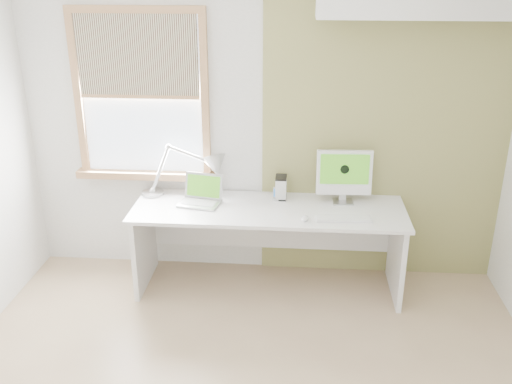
# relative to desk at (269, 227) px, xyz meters

# --- Properties ---
(room) EXTENTS (4.04, 3.54, 2.64)m
(room) POSITION_rel_desk_xyz_m (-0.08, -1.44, 0.77)
(room) COLOR tan
(room) RESTS_ON ground
(accent_wall) EXTENTS (2.00, 0.02, 2.60)m
(accent_wall) POSITION_rel_desk_xyz_m (0.92, 0.30, 0.77)
(accent_wall) COLOR #908E52
(accent_wall) RESTS_ON room
(window) EXTENTS (1.20, 0.14, 1.42)m
(window) POSITION_rel_desk_xyz_m (-1.08, 0.27, 1.01)
(window) COLOR #A07147
(window) RESTS_ON room
(desk) EXTENTS (2.20, 0.70, 0.73)m
(desk) POSITION_rel_desk_xyz_m (0.00, 0.00, 0.00)
(desk) COLOR white
(desk) RESTS_ON room
(desk_lamp) EXTENTS (0.80, 0.32, 0.45)m
(desk_lamp) POSITION_rel_desk_xyz_m (-0.56, 0.17, 0.43)
(desk_lamp) COLOR #B2B5B7
(desk_lamp) RESTS_ON desk
(laptop) EXTENTS (0.37, 0.31, 0.23)m
(laptop) POSITION_rel_desk_xyz_m (-0.56, 0.01, 0.25)
(laptop) COLOR #B2B5B7
(laptop) RESTS_ON desk
(phone_dock) EXTENTS (0.07, 0.07, 0.11)m
(phone_dock) POSITION_rel_desk_xyz_m (0.05, 0.11, 0.23)
(phone_dock) COLOR #B2B5B7
(phone_dock) RESTS_ON desk
(external_drive) EXTENTS (0.09, 0.15, 0.19)m
(external_drive) POSITION_rel_desk_xyz_m (0.09, 0.16, 0.29)
(external_drive) COLOR #B2B5B7
(external_drive) RESTS_ON desk
(imac) EXTENTS (0.45, 0.15, 0.44)m
(imac) POSITION_rel_desk_xyz_m (0.60, 0.12, 0.44)
(imac) COLOR #B2B5B7
(imac) RESTS_ON desk
(keyboard) EXTENTS (0.44, 0.15, 0.02)m
(keyboard) POSITION_rel_desk_xyz_m (0.59, -0.24, 0.20)
(keyboard) COLOR white
(keyboard) RESTS_ON desk
(mouse) EXTENTS (0.07, 0.11, 0.03)m
(mouse) POSITION_rel_desk_xyz_m (0.29, -0.27, 0.21)
(mouse) COLOR white
(mouse) RESTS_ON desk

